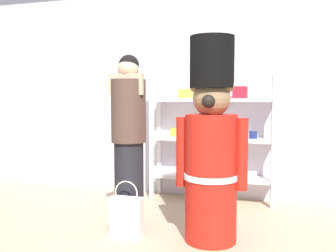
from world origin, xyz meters
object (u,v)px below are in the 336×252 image
object	(u,v)px
teddy_bear_guard	(211,148)
person_shopper	(129,139)
merchandise_shelf	(212,135)
shopping_bag	(126,216)

from	to	relation	value
teddy_bear_guard	person_shopper	xyz separation A→B (m)	(-0.81, 0.10, 0.04)
merchandise_shelf	person_shopper	bearing A→B (deg)	-116.03
shopping_bag	person_shopper	bearing A→B (deg)	106.82
merchandise_shelf	person_shopper	distance (m)	1.34
merchandise_shelf	shopping_bag	size ratio (longest dim) A/B	3.05
teddy_bear_guard	shopping_bag	xyz separation A→B (m)	(-0.74, -0.14, -0.63)
teddy_bear_guard	person_shopper	bearing A→B (deg)	173.04
teddy_bear_guard	person_shopper	distance (m)	0.82
merchandise_shelf	teddy_bear_guard	world-z (taller)	teddy_bear_guard
teddy_bear_guard	merchandise_shelf	bearing A→B (deg)	99.75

